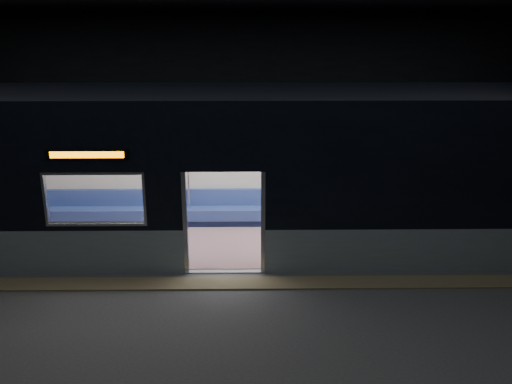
{
  "coord_description": "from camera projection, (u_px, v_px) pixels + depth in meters",
  "views": [
    {
      "loc": [
        0.48,
        -8.58,
        4.69
      ],
      "look_at": [
        0.62,
        2.3,
        1.25
      ],
      "focal_mm": 38.0,
      "sensor_mm": 36.0,
      "label": 1
    }
  ],
  "objects": [
    {
      "name": "tactile_strip",
      "position": [
        224.0,
        283.0,
        10.11
      ],
      "size": [
        22.8,
        0.5,
        0.03
      ],
      "primitive_type": "cube",
      "color": "#8C7F59",
      "rests_on": "station_floor"
    },
    {
      "name": "handbag",
      "position": [
        356.0,
        202.0,
        12.59
      ],
      "size": [
        0.31,
        0.28,
        0.13
      ],
      "primitive_type": "cube",
      "rotation": [
        0.0,
        0.0,
        -0.31
      ],
      "color": "black",
      "rests_on": "passenger"
    },
    {
      "name": "station_floor",
      "position": [
        223.0,
        299.0,
        9.59
      ],
      "size": [
        24.0,
        14.0,
        0.01
      ],
      "primitive_type": "cube",
      "color": "#47494C",
      "rests_on": "ground"
    },
    {
      "name": "passenger",
      "position": [
        353.0,
        194.0,
        12.77
      ],
      "size": [
        0.41,
        0.69,
        1.36
      ],
      "rotation": [
        0.0,
        0.0,
        -0.1
      ],
      "color": "black",
      "rests_on": "metro_car"
    },
    {
      "name": "metro_car",
      "position": [
        226.0,
        162.0,
        11.46
      ],
      "size": [
        18.0,
        3.04,
        3.35
      ],
      "color": "#93A4AF",
      "rests_on": "station_floor"
    },
    {
      "name": "transit_map",
      "position": [
        439.0,
        164.0,
        12.89
      ],
      "size": [
        0.89,
        0.03,
        0.58
      ],
      "primitive_type": "cube",
      "color": "white",
      "rests_on": "metro_car"
    },
    {
      "name": "station_envelope",
      "position": [
        218.0,
        90.0,
        8.49
      ],
      "size": [
        24.0,
        14.0,
        5.0
      ],
      "color": "black",
      "rests_on": "station_floor"
    }
  ]
}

